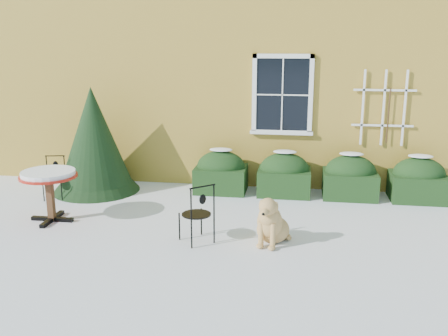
% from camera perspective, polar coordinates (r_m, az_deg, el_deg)
% --- Properties ---
extents(ground, '(80.00, 80.00, 0.00)m').
position_cam_1_polar(ground, '(7.98, -1.09, -8.04)').
color(ground, white).
rests_on(ground, ground).
extents(house, '(12.40, 8.40, 6.40)m').
position_cam_1_polar(house, '(14.33, 3.75, 15.01)').
color(house, gold).
rests_on(house, ground).
extents(hedge_row, '(4.95, 0.80, 0.91)m').
position_cam_1_polar(hedge_row, '(10.18, 10.56, -0.93)').
color(hedge_row, black).
rests_on(hedge_row, ground).
extents(evergreen_shrub, '(1.78, 1.78, 2.15)m').
position_cam_1_polar(evergreen_shrub, '(10.57, -14.59, 2.01)').
color(evergreen_shrub, black).
rests_on(evergreen_shrub, ground).
extents(bistro_table, '(0.97, 0.97, 0.90)m').
position_cam_1_polar(bistro_table, '(9.00, -19.40, -1.25)').
color(bistro_table, black).
rests_on(bistro_table, ground).
extents(patio_chair_near, '(0.59, 0.59, 0.95)m').
position_cam_1_polar(patio_chair_near, '(7.68, -3.02, -5.17)').
color(patio_chair_near, black).
rests_on(patio_chair_near, ground).
extents(patio_chair_far, '(0.44, 0.43, 0.84)m').
position_cam_1_polar(patio_chair_far, '(10.40, -18.80, -1.04)').
color(patio_chair_far, black).
rests_on(patio_chair_far, ground).
extents(dog, '(0.62, 0.85, 0.80)m').
position_cam_1_polar(dog, '(7.70, 5.38, -6.37)').
color(dog, tan).
rests_on(dog, ground).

